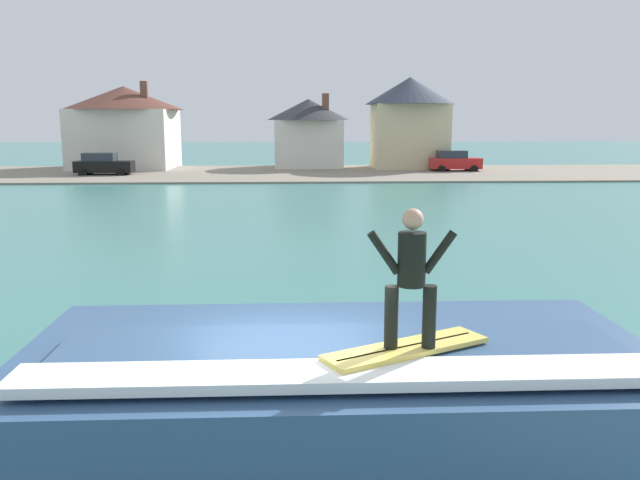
{
  "coord_description": "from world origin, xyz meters",
  "views": [
    {
      "loc": [
        0.06,
        -8.07,
        4.33
      ],
      "look_at": [
        0.66,
        5.0,
        1.93
      ],
      "focal_mm": 36.62,
      "sensor_mm": 36.0,
      "label": 1
    }
  ],
  "objects_px": {
    "car_near_shore": "(103,164)",
    "house_gabled_white": "(409,117)",
    "wave_crest": "(338,399)",
    "surfer": "(411,272)",
    "car_far_shore": "(454,161)",
    "house_with_chimney": "(125,124)",
    "house_small_cottage": "(308,130)",
    "surfboard": "(407,348)"
  },
  "relations": [
    {
      "from": "house_gabled_white",
      "to": "house_with_chimney",
      "type": "bearing_deg",
      "value": 176.97
    },
    {
      "from": "car_far_shore",
      "to": "house_small_cottage",
      "type": "height_order",
      "value": "house_small_cottage"
    },
    {
      "from": "car_far_shore",
      "to": "house_small_cottage",
      "type": "distance_m",
      "value": 13.6
    },
    {
      "from": "car_near_shore",
      "to": "car_far_shore",
      "type": "distance_m",
      "value": 28.92
    },
    {
      "from": "surfer",
      "to": "house_with_chimney",
      "type": "xyz_separation_m",
      "value": [
        -16.19,
        53.12,
        1.4
      ]
    },
    {
      "from": "house_small_cottage",
      "to": "surfer",
      "type": "bearing_deg",
      "value": -90.37
    },
    {
      "from": "car_near_shore",
      "to": "house_gabled_white",
      "type": "height_order",
      "value": "house_gabled_white"
    },
    {
      "from": "house_gabled_white",
      "to": "wave_crest",
      "type": "bearing_deg",
      "value": -101.23
    },
    {
      "from": "surfer",
      "to": "house_gabled_white",
      "type": "height_order",
      "value": "house_gabled_white"
    },
    {
      "from": "car_near_shore",
      "to": "house_small_cottage",
      "type": "height_order",
      "value": "house_small_cottage"
    },
    {
      "from": "surfer",
      "to": "car_near_shore",
      "type": "bearing_deg",
      "value": 109.57
    },
    {
      "from": "car_far_shore",
      "to": "house_with_chimney",
      "type": "bearing_deg",
      "value": 170.26
    },
    {
      "from": "car_near_shore",
      "to": "house_with_chimney",
      "type": "height_order",
      "value": "house_with_chimney"
    },
    {
      "from": "surfer",
      "to": "house_gabled_white",
      "type": "relative_size",
      "value": 0.2
    },
    {
      "from": "house_gabled_white",
      "to": "house_small_cottage",
      "type": "relative_size",
      "value": 1.08
    },
    {
      "from": "surfboard",
      "to": "house_with_chimney",
      "type": "distance_m",
      "value": 55.52
    },
    {
      "from": "surfboard",
      "to": "car_far_shore",
      "type": "relative_size",
      "value": 0.49
    },
    {
      "from": "car_near_shore",
      "to": "house_gabled_white",
      "type": "bearing_deg",
      "value": 14.13
    },
    {
      "from": "house_gabled_white",
      "to": "car_near_shore",
      "type": "bearing_deg",
      "value": -165.87
    },
    {
      "from": "car_far_shore",
      "to": "house_with_chimney",
      "type": "distance_m",
      "value": 29.43
    },
    {
      "from": "car_far_shore",
      "to": "house_small_cottage",
      "type": "xyz_separation_m",
      "value": [
        -12.31,
        5.17,
        2.57
      ]
    },
    {
      "from": "car_far_shore",
      "to": "house_gabled_white",
      "type": "distance_m",
      "value": 6.12
    },
    {
      "from": "car_near_shore",
      "to": "house_small_cottage",
      "type": "xyz_separation_m",
      "value": [
        16.47,
        7.99,
        2.57
      ]
    },
    {
      "from": "house_with_chimney",
      "to": "surfer",
      "type": "bearing_deg",
      "value": -73.05
    },
    {
      "from": "wave_crest",
      "to": "house_small_cottage",
      "type": "relative_size",
      "value": 1.06
    },
    {
      "from": "wave_crest",
      "to": "house_small_cottage",
      "type": "height_order",
      "value": "house_small_cottage"
    },
    {
      "from": "house_small_cottage",
      "to": "car_far_shore",
      "type": "bearing_deg",
      "value": -22.78
    },
    {
      "from": "car_near_shore",
      "to": "surfboard",
      "type": "bearing_deg",
      "value": -70.43
    },
    {
      "from": "house_with_chimney",
      "to": "car_far_shore",
      "type": "bearing_deg",
      "value": -9.74
    },
    {
      "from": "surfboard",
      "to": "car_near_shore",
      "type": "bearing_deg",
      "value": 109.57
    },
    {
      "from": "surfboard",
      "to": "car_near_shore",
      "type": "height_order",
      "value": "car_near_shore"
    },
    {
      "from": "car_far_shore",
      "to": "surfer",
      "type": "bearing_deg",
      "value": -104.72
    },
    {
      "from": "wave_crest",
      "to": "car_near_shore",
      "type": "height_order",
      "value": "car_near_shore"
    },
    {
      "from": "car_near_shore",
      "to": "house_gabled_white",
      "type": "relative_size",
      "value": 0.55
    },
    {
      "from": "surfboard",
      "to": "house_small_cottage",
      "type": "distance_m",
      "value": 53.31
    },
    {
      "from": "wave_crest",
      "to": "car_near_shore",
      "type": "relative_size",
      "value": 1.8
    },
    {
      "from": "car_near_shore",
      "to": "house_small_cottage",
      "type": "bearing_deg",
      "value": 25.88
    },
    {
      "from": "house_small_cottage",
      "to": "house_gabled_white",
      "type": "bearing_deg",
      "value": -9.89
    },
    {
      "from": "wave_crest",
      "to": "surfer",
      "type": "height_order",
      "value": "surfer"
    },
    {
      "from": "wave_crest",
      "to": "car_far_shore",
      "type": "height_order",
      "value": "car_far_shore"
    },
    {
      "from": "house_gabled_white",
      "to": "house_small_cottage",
      "type": "xyz_separation_m",
      "value": [
        -9.01,
        1.57,
        -1.12
      ]
    },
    {
      "from": "surfboard",
      "to": "house_gabled_white",
      "type": "xyz_separation_m",
      "value": [
        9.38,
        51.71,
        2.92
      ]
    }
  ]
}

